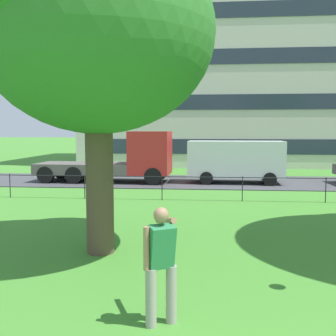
% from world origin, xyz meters
% --- Properties ---
extents(street_strip, '(80.00, 6.12, 0.01)m').
position_xyz_m(street_strip, '(0.00, 19.89, 0.00)').
color(street_strip, '#424247').
rests_on(street_strip, ground).
extents(park_fence, '(32.07, 0.04, 1.00)m').
position_xyz_m(park_fence, '(0.00, 13.94, 0.66)').
color(park_fence, black).
rests_on(park_fence, ground).
extents(tree_large_lawn, '(5.20, 5.83, 7.41)m').
position_xyz_m(tree_large_lawn, '(-4.00, 6.84, 5.01)').
color(tree_large_lawn, brown).
rests_on(tree_large_lawn, ground).
extents(person_thrower, '(0.48, 0.88, 1.73)m').
position_xyz_m(person_thrower, '(-2.10, 3.62, 0.93)').
color(person_thrower, gray).
rests_on(person_thrower, ground).
extents(flatbed_truck_left, '(7.37, 2.64, 2.75)m').
position_xyz_m(flatbed_truck_left, '(-5.89, 19.38, 1.22)').
color(flatbed_truck_left, '#B22323').
rests_on(flatbed_truck_left, ground).
extents(panel_van_center, '(5.07, 2.24, 2.24)m').
position_xyz_m(panel_van_center, '(0.14, 19.53, 1.27)').
color(panel_van_center, silver).
rests_on(panel_van_center, ground).
extents(apartment_building_background, '(31.82, 16.07, 16.53)m').
position_xyz_m(apartment_building_background, '(4.55, 35.40, 8.27)').
color(apartment_building_background, beige).
rests_on(apartment_building_background, ground).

